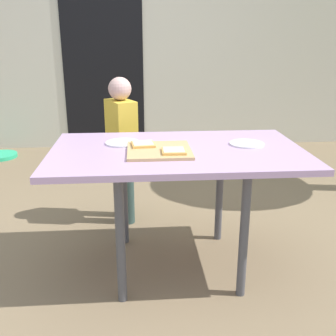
{
  "coord_description": "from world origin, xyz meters",
  "views": [
    {
      "loc": [
        -0.21,
        -2.04,
        1.28
      ],
      "look_at": [
        -0.05,
        0.0,
        0.6
      ],
      "focal_mm": 43.05,
      "sensor_mm": 36.0,
      "label": 1
    }
  ],
  "objects_px": {
    "pizza_slice_far_left": "(143,144)",
    "plate_white_left": "(123,143)",
    "cutting_board": "(159,150)",
    "child_left": "(122,142)",
    "garden_hose_coil": "(0,156)",
    "dining_table": "(177,161)",
    "plate_white_right": "(247,144)",
    "pizza_slice_near_right": "(174,151)"
  },
  "relations": [
    {
      "from": "pizza_slice_far_left",
      "to": "plate_white_right",
      "type": "distance_m",
      "value": 0.57
    },
    {
      "from": "dining_table",
      "to": "plate_white_left",
      "type": "relative_size",
      "value": 7.04
    },
    {
      "from": "pizza_slice_near_right",
      "to": "garden_hose_coil",
      "type": "xyz_separation_m",
      "value": [
        -1.68,
        2.42,
        -0.71
      ]
    },
    {
      "from": "dining_table",
      "to": "plate_white_right",
      "type": "relative_size",
      "value": 7.04
    },
    {
      "from": "garden_hose_coil",
      "to": "plate_white_left",
      "type": "bearing_deg",
      "value": -56.81
    },
    {
      "from": "plate_white_right",
      "to": "garden_hose_coil",
      "type": "height_order",
      "value": "plate_white_right"
    },
    {
      "from": "child_left",
      "to": "garden_hose_coil",
      "type": "xyz_separation_m",
      "value": [
        -1.4,
        1.65,
        -0.55
      ]
    },
    {
      "from": "pizza_slice_far_left",
      "to": "cutting_board",
      "type": "bearing_deg",
      "value": -42.53
    },
    {
      "from": "plate_white_right",
      "to": "dining_table",
      "type": "bearing_deg",
      "value": -171.5
    },
    {
      "from": "pizza_slice_far_left",
      "to": "plate_white_left",
      "type": "bearing_deg",
      "value": 136.52
    },
    {
      "from": "plate_white_left",
      "to": "child_left",
      "type": "distance_m",
      "value": 0.54
    },
    {
      "from": "plate_white_left",
      "to": "garden_hose_coil",
      "type": "relative_size",
      "value": 0.53
    },
    {
      "from": "pizza_slice_near_right",
      "to": "garden_hose_coil",
      "type": "distance_m",
      "value": 3.03
    },
    {
      "from": "plate_white_right",
      "to": "child_left",
      "type": "bearing_deg",
      "value": 139.92
    },
    {
      "from": "dining_table",
      "to": "garden_hose_coil",
      "type": "relative_size",
      "value": 3.73
    },
    {
      "from": "garden_hose_coil",
      "to": "dining_table",
      "type": "bearing_deg",
      "value": -53.38
    },
    {
      "from": "plate_white_right",
      "to": "child_left",
      "type": "relative_size",
      "value": 0.19
    },
    {
      "from": "plate_white_right",
      "to": "child_left",
      "type": "distance_m",
      "value": 0.93
    },
    {
      "from": "dining_table",
      "to": "pizza_slice_near_right",
      "type": "distance_m",
      "value": 0.15
    },
    {
      "from": "child_left",
      "to": "garden_hose_coil",
      "type": "bearing_deg",
      "value": 130.2
    },
    {
      "from": "dining_table",
      "to": "pizza_slice_near_right",
      "type": "bearing_deg",
      "value": -104.33
    },
    {
      "from": "cutting_board",
      "to": "garden_hose_coil",
      "type": "distance_m",
      "value": 2.94
    },
    {
      "from": "child_left",
      "to": "pizza_slice_far_left",
      "type": "bearing_deg",
      "value": -77.66
    },
    {
      "from": "pizza_slice_near_right",
      "to": "plate_white_left",
      "type": "relative_size",
      "value": 0.65
    },
    {
      "from": "pizza_slice_near_right",
      "to": "cutting_board",
      "type": "bearing_deg",
      "value": 136.14
    },
    {
      "from": "cutting_board",
      "to": "child_left",
      "type": "xyz_separation_m",
      "value": [
        -0.22,
        0.7,
        -0.14
      ]
    },
    {
      "from": "pizza_slice_near_right",
      "to": "garden_hose_coil",
      "type": "height_order",
      "value": "pizza_slice_near_right"
    },
    {
      "from": "dining_table",
      "to": "pizza_slice_near_right",
      "type": "xyz_separation_m",
      "value": [
        -0.03,
        -0.12,
        0.09
      ]
    },
    {
      "from": "garden_hose_coil",
      "to": "pizza_slice_near_right",
      "type": "bearing_deg",
      "value": -55.18
    },
    {
      "from": "dining_table",
      "to": "pizza_slice_far_left",
      "type": "height_order",
      "value": "pizza_slice_far_left"
    },
    {
      "from": "plate_white_left",
      "to": "child_left",
      "type": "xyz_separation_m",
      "value": [
        -0.03,
        0.52,
        -0.13
      ]
    },
    {
      "from": "cutting_board",
      "to": "plate_white_left",
      "type": "relative_size",
      "value": 1.76
    },
    {
      "from": "plate_white_left",
      "to": "child_left",
      "type": "bearing_deg",
      "value": 92.86
    },
    {
      "from": "dining_table",
      "to": "plate_white_right",
      "type": "height_order",
      "value": "plate_white_right"
    },
    {
      "from": "pizza_slice_far_left",
      "to": "garden_hose_coil",
      "type": "distance_m",
      "value": 2.83
    },
    {
      "from": "plate_white_left",
      "to": "dining_table",
      "type": "bearing_deg",
      "value": -24.3
    },
    {
      "from": "pizza_slice_near_right",
      "to": "plate_white_right",
      "type": "bearing_deg",
      "value": 22.47
    },
    {
      "from": "garden_hose_coil",
      "to": "pizza_slice_far_left",
      "type": "bearing_deg",
      "value": -56.07
    },
    {
      "from": "pizza_slice_near_right",
      "to": "plate_white_right",
      "type": "relative_size",
      "value": 0.65
    },
    {
      "from": "child_left",
      "to": "plate_white_left",
      "type": "bearing_deg",
      "value": -87.14
    },
    {
      "from": "pizza_slice_far_left",
      "to": "plate_white_left",
      "type": "height_order",
      "value": "pizza_slice_far_left"
    },
    {
      "from": "pizza_slice_near_right",
      "to": "pizza_slice_far_left",
      "type": "bearing_deg",
      "value": 136.85
    }
  ]
}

